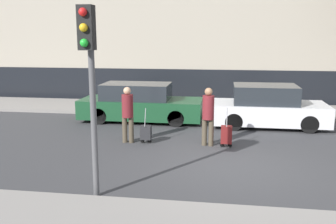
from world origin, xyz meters
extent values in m
plane|color=#38383A|center=(0.00, 0.00, 0.00)|extent=(80.00, 80.00, 0.00)
cube|color=gray|center=(0.00, 7.00, 0.06)|extent=(28.00, 3.00, 0.12)
cube|color=black|center=(0.00, 9.18, 0.80)|extent=(27.44, 0.06, 1.60)
cube|color=#194728|center=(-3.40, 4.64, 0.49)|extent=(4.59, 1.74, 0.70)
cube|color=#23282D|center=(-3.58, 4.64, 1.14)|extent=(2.52, 1.53, 0.59)
cylinder|color=black|center=(-1.98, 3.86, 0.30)|extent=(0.60, 0.18, 0.60)
cylinder|color=black|center=(-1.98, 5.42, 0.30)|extent=(0.60, 0.18, 0.60)
cylinder|color=black|center=(-4.82, 3.86, 0.30)|extent=(0.60, 0.18, 0.60)
cylinder|color=black|center=(-4.82, 5.42, 0.30)|extent=(0.60, 0.18, 0.60)
cube|color=silver|center=(1.30, 4.45, 0.49)|extent=(4.00, 1.82, 0.70)
cube|color=#23282D|center=(1.14, 4.45, 1.16)|extent=(2.20, 1.60, 0.64)
cylinder|color=black|center=(2.54, 3.63, 0.30)|extent=(0.60, 0.18, 0.60)
cylinder|color=black|center=(2.54, 5.27, 0.30)|extent=(0.60, 0.18, 0.60)
cylinder|color=black|center=(0.06, 3.63, 0.30)|extent=(0.60, 0.18, 0.60)
cylinder|color=black|center=(0.06, 5.27, 0.30)|extent=(0.60, 0.18, 0.60)
cylinder|color=#4C4233|center=(-3.06, 1.64, 0.39)|extent=(0.15, 0.15, 0.79)
cylinder|color=#4C4233|center=(-3.26, 1.64, 0.39)|extent=(0.15, 0.15, 0.79)
cylinder|color=maroon|center=(-3.16, 1.64, 1.13)|extent=(0.34, 0.34, 0.69)
sphere|color=tan|center=(-3.16, 1.64, 1.59)|extent=(0.22, 0.22, 0.22)
cube|color=#262628|center=(-2.61, 1.66, 0.33)|extent=(0.32, 0.24, 0.42)
cylinder|color=black|center=(-2.72, 1.66, 0.06)|extent=(0.12, 0.03, 0.12)
cylinder|color=black|center=(-2.49, 1.66, 0.06)|extent=(0.12, 0.03, 0.12)
cylinder|color=gray|center=(-2.61, 1.58, 0.81)|extent=(0.02, 0.19, 0.53)
cylinder|color=#4C4233|center=(-0.65, 1.65, 0.40)|extent=(0.15, 0.15, 0.80)
cylinder|color=#4C4233|center=(-0.85, 1.68, 0.40)|extent=(0.15, 0.15, 0.80)
cylinder|color=maroon|center=(-0.75, 1.67, 1.15)|extent=(0.34, 0.34, 0.70)
sphere|color=#936B4C|center=(-0.75, 1.67, 1.61)|extent=(0.23, 0.23, 0.23)
cube|color=maroon|center=(-0.21, 1.58, 0.37)|extent=(0.32, 0.24, 0.51)
cylinder|color=black|center=(-0.32, 1.58, 0.06)|extent=(0.12, 0.03, 0.12)
cylinder|color=black|center=(-0.09, 1.58, 0.06)|extent=(0.12, 0.03, 0.12)
cylinder|color=gray|center=(-0.21, 1.51, 0.90)|extent=(0.02, 0.19, 0.53)
cylinder|color=#515154|center=(-2.81, -2.25, 1.86)|extent=(0.12, 0.12, 3.72)
cube|color=black|center=(-2.81, -2.43, 3.32)|extent=(0.28, 0.24, 0.80)
sphere|color=red|center=(-2.81, -2.58, 3.59)|extent=(0.15, 0.15, 0.15)
sphere|color=gold|center=(-2.81, -2.58, 3.32)|extent=(0.15, 0.15, 0.15)
sphere|color=green|center=(-2.81, -2.58, 3.05)|extent=(0.15, 0.15, 0.15)
torus|color=black|center=(1.91, 6.66, 0.48)|extent=(0.72, 0.06, 0.72)
torus|color=black|center=(0.86, 6.66, 0.48)|extent=(0.72, 0.06, 0.72)
cylinder|color=maroon|center=(1.39, 6.66, 0.68)|extent=(1.00, 0.05, 0.05)
cylinder|color=maroon|center=(1.20, 6.66, 0.88)|extent=(0.04, 0.04, 0.40)
camera|label=1|loc=(-0.33, -9.05, 3.16)|focal=40.00mm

